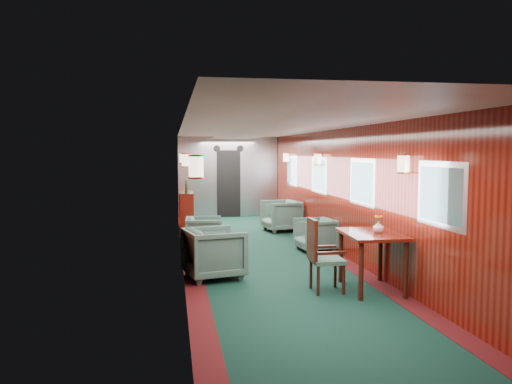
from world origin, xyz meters
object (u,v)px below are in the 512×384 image
Objects in this scene: dining_table at (372,242)px; armchair_right_far at (281,216)px; armchair_left_far at (204,233)px; armchair_right_near at (315,235)px; side_chair at (320,252)px; armchair_left_near at (214,253)px; credenza at (186,212)px.

dining_table is 5.35m from armchair_right_far.
armchair_left_far is 1.02× the size of armchair_right_near.
dining_table is at bearing -143.09° from armchair_left_far.
armchair_right_near is at bearing -98.27° from armchair_left_far.
dining_table is at bearing -6.51° from armchair_right_near.
side_chair is 1.45× the size of armchair_right_near.
dining_table is at bearing -2.55° from side_chair.
armchair_left_near is at bearing 144.30° from side_chair.
side_chair is 0.82× the size of credenza.
dining_table is 0.90× the size of credenza.
side_chair is at bearing -21.24° from armchair_right_near.
credenza is at bearing 116.96° from dining_table.
side_chair is 2.92m from armchair_right_near.
credenza reaches higher than side_chair.
armchair_left_near reaches higher than armchair_right_far.
dining_table is 3.97m from armchair_left_far.
armchair_right_near is at bearing -62.96° from armchair_left_near.
side_chair is at bearing -16.01° from armchair_right_far.
credenza reaches higher than dining_table.
credenza reaches higher than armchair_right_far.
armchair_left_near is at bearing -56.37° from armchair_right_near.
armchair_right_near is (0.01, 2.85, -0.37)m from dining_table.
credenza is 4.49m from armchair_left_near.
armchair_right_near is (2.46, -2.68, -0.18)m from credenza.
armchair_left_near is 1.18× the size of armchair_left_far.
armchair_right_near is (2.16, -0.47, -0.01)m from armchair_left_far.
armchair_right_far is (2.31, -0.19, -0.12)m from credenza.
armchair_right_near is at bearing 75.18° from side_chair.
side_chair is (-0.74, 0.03, -0.13)m from dining_table.
armchair_left_far is (-2.15, 3.31, -0.36)m from dining_table.
credenza is at bearing -104.09° from armchair_right_far.
dining_table is 0.75m from side_chair.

